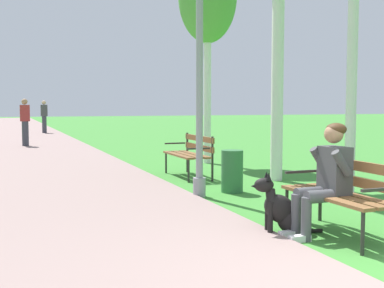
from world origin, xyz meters
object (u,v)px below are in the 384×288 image
dog_black (284,211)px  person_seated_on_near_bench (326,175)px  litter_bin (232,171)px  pedestrian_further_distant (44,117)px  park_bench_near (344,190)px  pedestrian_distant (25,122)px  park_bench_mid (191,151)px  lamp_post_near (199,56)px

dog_black → person_seated_on_near_bench: bearing=-32.4°
litter_bin → pedestrian_further_distant: (-1.58, 18.58, 0.49)m
park_bench_near → pedestrian_distant: bearing=101.6°
park_bench_mid → pedestrian_further_distant: 16.75m
park_bench_mid → dog_black: park_bench_mid is taller
pedestrian_further_distant → person_seated_on_near_bench: bearing=-86.4°
park_bench_near → park_bench_mid: bearing=89.9°
pedestrian_further_distant → park_bench_mid: bearing=-84.6°
park_bench_mid → person_seated_on_near_bench: bearing=-92.6°
pedestrian_distant → lamp_post_near: bearing=-78.7°
park_bench_mid → litter_bin: bearing=-89.4°
pedestrian_further_distant → litter_bin: bearing=-85.1°
park_bench_mid → person_seated_on_near_bench: 4.82m
dog_black → lamp_post_near: (-0.04, 2.48, 1.94)m
dog_black → pedestrian_distant: size_ratio=0.50×
pedestrian_further_distant → pedestrian_distant: bearing=-98.8°
person_seated_on_near_bench → litter_bin: size_ratio=1.79×
park_bench_mid → litter_bin: size_ratio=2.14×
person_seated_on_near_bench → pedestrian_distant: 13.75m
person_seated_on_near_bench → pedestrian_distant: size_ratio=0.76×
park_bench_near → dog_black: size_ratio=1.83×
park_bench_mid → dog_black: 4.62m
park_bench_near → litter_bin: bearing=89.5°
litter_bin → dog_black: bearing=-102.9°
park_bench_mid → person_seated_on_near_bench: person_seated_on_near_bench is taller
lamp_post_near → pedestrian_distant: (-2.16, 10.78, -1.36)m
park_bench_near → dog_black: bearing=154.7°
lamp_post_near → litter_bin: 1.97m
park_bench_mid → pedestrian_distant: bearing=107.8°
pedestrian_distant → pedestrian_further_distant: 8.07m
person_seated_on_near_bench → lamp_post_near: 3.14m
person_seated_on_near_bench → pedestrian_further_distant: size_ratio=0.76×
lamp_post_near → pedestrian_distant: bearing=101.3°
person_seated_on_near_bench → lamp_post_near: (-0.42, 2.72, 1.52)m
dog_black → pedestrian_further_distant: size_ratio=0.50×
pedestrian_distant → pedestrian_further_distant: same height
pedestrian_distant → park_bench_near: bearing=-78.4°
pedestrian_further_distant → dog_black: bearing=-87.4°
park_bench_mid → pedestrian_further_distant: (-1.56, 16.67, 0.33)m
person_seated_on_near_bench → pedestrian_further_distant: pedestrian_further_distant is taller
lamp_post_near → litter_bin: bearing=15.5°
park_bench_mid → litter_bin: (0.02, -1.91, -0.16)m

